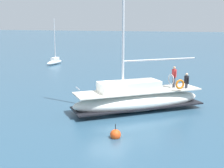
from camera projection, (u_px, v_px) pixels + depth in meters
ground_plane at (107, 116)px, 21.08m from camera, size 400.00×400.00×0.00m
main_sailboat at (137, 98)px, 22.15m from camera, size 8.11×8.82×13.44m
moored_sloop_far at (54, 61)px, 46.87m from camera, size 3.92×0.95×6.80m
mooring_buoy at (115, 135)px, 17.02m from camera, size 0.60×0.60×0.90m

